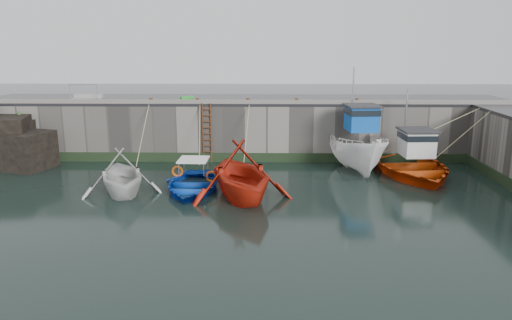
{
  "coord_description": "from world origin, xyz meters",
  "views": [
    {
      "loc": [
        1.11,
        -16.35,
        6.44
      ],
      "look_at": [
        0.72,
        5.44,
        1.2
      ],
      "focal_mm": 35.0,
      "sensor_mm": 36.0,
      "label": 1
    }
  ],
  "objects_px": {
    "boat_far_orange": "(411,165)",
    "fish_crate": "(187,99)",
    "bollard_d": "(297,101)",
    "bollard_e": "(357,101)",
    "ladder": "(207,133)",
    "boat_near_white": "(122,193)",
    "boat_far_white": "(357,149)",
    "bollard_b": "(197,101)",
    "bollard_a": "(151,101)",
    "boat_near_blue": "(192,189)",
    "boat_near_blacktrim": "(241,198)",
    "bollard_c": "(248,101)"
  },
  "relations": [
    {
      "from": "boat_near_blacktrim",
      "to": "bollard_d",
      "type": "bearing_deg",
      "value": 49.71
    },
    {
      "from": "boat_near_white",
      "to": "boat_far_white",
      "type": "height_order",
      "value": "boat_far_white"
    },
    {
      "from": "bollard_a",
      "to": "bollard_e",
      "type": "height_order",
      "value": "same"
    },
    {
      "from": "boat_near_blacktrim",
      "to": "boat_near_white",
      "type": "bearing_deg",
      "value": 155.34
    },
    {
      "from": "ladder",
      "to": "boat_near_white",
      "type": "distance_m",
      "value": 6.64
    },
    {
      "from": "fish_crate",
      "to": "bollard_d",
      "type": "relative_size",
      "value": 2.3
    },
    {
      "from": "bollard_a",
      "to": "bollard_e",
      "type": "xyz_separation_m",
      "value": [
        11.0,
        0.0,
        0.0
      ]
    },
    {
      "from": "boat_near_white",
      "to": "boat_near_blacktrim",
      "type": "xyz_separation_m",
      "value": [
        5.18,
        -0.6,
        0.0
      ]
    },
    {
      "from": "bollard_b",
      "to": "ladder",
      "type": "bearing_deg",
      "value": -33.86
    },
    {
      "from": "fish_crate",
      "to": "bollard_d",
      "type": "bearing_deg",
      "value": -25.26
    },
    {
      "from": "boat_near_blue",
      "to": "bollard_a",
      "type": "xyz_separation_m",
      "value": [
        -2.9,
        5.44,
        3.3
      ]
    },
    {
      "from": "ladder",
      "to": "boat_far_orange",
      "type": "bearing_deg",
      "value": -12.3
    },
    {
      "from": "bollard_b",
      "to": "boat_near_blue",
      "type": "bearing_deg",
      "value": -85.8
    },
    {
      "from": "boat_far_orange",
      "to": "fish_crate",
      "type": "height_order",
      "value": "boat_far_orange"
    },
    {
      "from": "fish_crate",
      "to": "bollard_e",
      "type": "bearing_deg",
      "value": -24.17
    },
    {
      "from": "boat_near_blacktrim",
      "to": "bollard_d",
      "type": "relative_size",
      "value": 18.66
    },
    {
      "from": "boat_far_orange",
      "to": "bollard_c",
      "type": "bearing_deg",
      "value": 159.3
    },
    {
      "from": "ladder",
      "to": "boat_far_white",
      "type": "xyz_separation_m",
      "value": [
        7.85,
        -1.17,
        -0.56
      ]
    },
    {
      "from": "boat_near_white",
      "to": "bollard_d",
      "type": "bearing_deg",
      "value": 16.87
    },
    {
      "from": "boat_far_white",
      "to": "bollard_b",
      "type": "height_order",
      "value": "boat_far_white"
    },
    {
      "from": "boat_near_blacktrim",
      "to": "bollard_e",
      "type": "distance_m",
      "value": 9.45
    },
    {
      "from": "boat_near_white",
      "to": "boat_far_white",
      "type": "bearing_deg",
      "value": 1.92
    },
    {
      "from": "bollard_d",
      "to": "boat_far_white",
      "type": "bearing_deg",
      "value": -26.32
    },
    {
      "from": "bollard_e",
      "to": "ladder",
      "type": "bearing_deg",
      "value": -177.6
    },
    {
      "from": "bollard_a",
      "to": "bollard_b",
      "type": "bearing_deg",
      "value": 0.0
    },
    {
      "from": "boat_near_white",
      "to": "bollard_a",
      "type": "height_order",
      "value": "bollard_a"
    },
    {
      "from": "bollard_b",
      "to": "bollard_c",
      "type": "relative_size",
      "value": 1.0
    },
    {
      "from": "boat_near_white",
      "to": "boat_far_orange",
      "type": "height_order",
      "value": "boat_far_orange"
    },
    {
      "from": "bollard_c",
      "to": "boat_near_blue",
      "type": "bearing_deg",
      "value": -112.9
    },
    {
      "from": "boat_far_orange",
      "to": "fish_crate",
      "type": "xyz_separation_m",
      "value": [
        -11.46,
        2.91,
        2.88
      ]
    },
    {
      "from": "boat_near_blacktrim",
      "to": "boat_far_orange",
      "type": "bearing_deg",
      "value": 7.93
    },
    {
      "from": "bollard_a",
      "to": "bollard_d",
      "type": "relative_size",
      "value": 1.0
    },
    {
      "from": "boat_far_white",
      "to": "bollard_e",
      "type": "bearing_deg",
      "value": 78.93
    },
    {
      "from": "fish_crate",
      "to": "boat_near_blue",
      "type": "bearing_deg",
      "value": -102.16
    },
    {
      "from": "boat_near_blacktrim",
      "to": "boat_far_white",
      "type": "bearing_deg",
      "value": 23.51
    },
    {
      "from": "bollard_b",
      "to": "bollard_c",
      "type": "bearing_deg",
      "value": 0.0
    },
    {
      "from": "boat_near_blacktrim",
      "to": "bollard_c",
      "type": "distance_m",
      "value": 7.38
    },
    {
      "from": "bollard_d",
      "to": "ladder",
      "type": "bearing_deg",
      "value": -176.0
    },
    {
      "from": "ladder",
      "to": "boat_near_white",
      "type": "bearing_deg",
      "value": -118.51
    },
    {
      "from": "bollard_a",
      "to": "boat_far_white",
      "type": "bearing_deg",
      "value": -7.91
    },
    {
      "from": "boat_near_blue",
      "to": "boat_far_orange",
      "type": "height_order",
      "value": "boat_far_orange"
    },
    {
      "from": "boat_far_white",
      "to": "bollard_a",
      "type": "bearing_deg",
      "value": 166.74
    },
    {
      "from": "boat_far_orange",
      "to": "boat_near_blacktrim",
      "type": "bearing_deg",
      "value": -157.08
    },
    {
      "from": "ladder",
      "to": "bollard_b",
      "type": "distance_m",
      "value": 1.81
    },
    {
      "from": "bollard_d",
      "to": "fish_crate",
      "type": "bearing_deg",
      "value": 176.89
    },
    {
      "from": "ladder",
      "to": "boat_near_blue",
      "type": "relative_size",
      "value": 0.69
    },
    {
      "from": "boat_near_white",
      "to": "boat_far_white",
      "type": "distance_m",
      "value": 11.86
    },
    {
      "from": "boat_near_white",
      "to": "bollard_a",
      "type": "relative_size",
      "value": 15.27
    },
    {
      "from": "boat_far_white",
      "to": "boat_near_blacktrim",
      "type": "bearing_deg",
      "value": -143.79
    },
    {
      "from": "boat_near_blue",
      "to": "bollard_d",
      "type": "xyz_separation_m",
      "value": [
        4.9,
        5.44,
        3.3
      ]
    }
  ]
}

